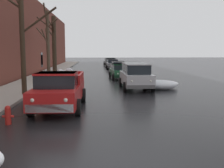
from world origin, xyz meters
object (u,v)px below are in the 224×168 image
Objects in this scene: sedan_green_parked_kerbside_mid at (120,71)px; bare_tree_second_along_sidewalk at (22,36)px; bare_tree_far_down_block at (54,44)px; suv_silver_parked_kerbside_close at (135,75)px; pickup_truck_red_approaching_near_lane at (59,90)px; bare_tree_mid_block at (48,43)px; sedan_white_parked_far_down_block at (119,67)px; sedan_grey_queued_behind_truck at (113,64)px; fire_hydrant at (8,115)px; sedan_black_at_far_intersection at (110,62)px.

bare_tree_second_along_sidewalk is at bearing -123.68° from sedan_green_parked_kerbside_mid.
suv_silver_parked_kerbside_close is (7.08, -9.38, -2.36)m from bare_tree_far_down_block.
sedan_green_parked_kerbside_mid is (6.63, -2.29, -2.60)m from bare_tree_far_down_block.
suv_silver_parked_kerbside_close is 7.12m from sedan_green_parked_kerbside_mid.
bare_tree_mid_block is at bearing 102.01° from pickup_truck_red_approaching_near_lane.
bare_tree_mid_block reaches higher than suv_silver_parked_kerbside_close.
sedan_green_parked_kerbside_mid is at bearing -93.52° from sedan_white_parked_far_down_block.
bare_tree_far_down_block is at bearing 127.01° from suv_silver_parked_kerbside_close.
sedan_grey_queued_behind_truck is (6.73, 23.90, -2.80)m from bare_tree_second_along_sidewalk.
bare_tree_second_along_sidewalk reaches higher than suv_silver_parked_kerbside_close.
bare_tree_second_along_sidewalk is 8.47m from bare_tree_mid_block.
fire_hydrant is (-6.02, -22.83, -0.39)m from sedan_white_parked_far_down_block.
fire_hydrant is (-6.05, -8.96, -0.63)m from suv_silver_parked_kerbside_close.
sedan_black_at_far_intersection reaches higher than fire_hydrant.
bare_tree_second_along_sidewalk is 1.49× the size of sedan_black_at_far_intersection.
suv_silver_parked_kerbside_close is at bearing 55.99° from fire_hydrant.
bare_tree_mid_block is 23.06m from sedan_black_at_far_intersection.
bare_tree_second_along_sidewalk is at bearing -89.87° from bare_tree_mid_block.
suv_silver_parked_kerbside_close is 1.23× the size of sedan_white_parked_far_down_block.
sedan_black_at_far_intersection is (6.75, 21.89, -2.63)m from bare_tree_mid_block.
suv_silver_parked_kerbside_close is 21.10m from sedan_grey_queued_behind_truck.
sedan_black_at_far_intersection is at bearing 77.49° from bare_tree_second_along_sidewalk.
fire_hydrant is (-5.74, -30.06, -0.40)m from sedan_grey_queued_behind_truck.
sedan_grey_queued_behind_truck is at bearing 92.19° from sedan_white_parked_far_down_block.
bare_tree_mid_block is 14.97m from fire_hydrant.
bare_tree_far_down_block is at bearing 160.99° from sedan_green_parked_kerbside_mid.
fire_hydrant is (-5.61, -16.06, -0.40)m from sedan_green_parked_kerbside_mid.
bare_tree_mid_block is at bearing -89.70° from bare_tree_far_down_block.
pickup_truck_red_approaching_near_lane is 27.75m from sedan_grey_queued_behind_truck.
sedan_green_parked_kerbside_mid is at bearing 93.55° from suv_silver_parked_kerbside_close.
sedan_grey_queued_behind_truck is (4.20, 27.43, -0.13)m from pickup_truck_red_approaching_near_lane.
suv_silver_parked_kerbside_close is (4.50, 6.33, 0.11)m from pickup_truck_red_approaching_near_lane.
bare_tree_second_along_sidewalk is at bearing 99.14° from fire_hydrant.
pickup_truck_red_approaching_near_lane is at bearing -125.40° from suv_silver_parked_kerbside_close.
sedan_grey_queued_behind_truck is (-0.28, 7.23, 0.00)m from sedan_white_parked_far_down_block.
pickup_truck_red_approaching_near_lane is 1.18× the size of sedan_green_parked_kerbside_mid.
bare_tree_second_along_sidewalk is 1.68× the size of sedan_white_parked_far_down_block.
bare_tree_second_along_sidewalk is 1.37× the size of suv_silver_parked_kerbside_close.
sedan_white_parked_far_down_block is at bearing -88.84° from sedan_black_at_far_intersection.
sedan_grey_queued_behind_truck is at bearing 90.82° from suv_silver_parked_kerbside_close.
pickup_truck_red_approaching_near_lane is 34.16m from sedan_black_at_far_intersection.
suv_silver_parked_kerbside_close is at bearing -86.45° from sedan_green_parked_kerbside_mid.
sedan_grey_queued_behind_truck is at bearing -90.01° from sedan_black_at_far_intersection.
pickup_truck_red_approaching_near_lane reaches higher than sedan_white_parked_far_down_block.
bare_tree_mid_block is 12.53m from pickup_truck_red_approaching_near_lane.
sedan_white_parked_far_down_block is (7.01, 16.67, -2.80)m from bare_tree_second_along_sidewalk.
sedan_grey_queued_behind_truck is 6.10× the size of fire_hydrant.
suv_silver_parked_kerbside_close is at bearing -89.90° from sedan_white_parked_far_down_block.
sedan_white_parked_far_down_block is 13.70m from sedan_black_at_far_intersection.
bare_tree_second_along_sidewalk is at bearing -102.51° from sedan_black_at_far_intersection.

